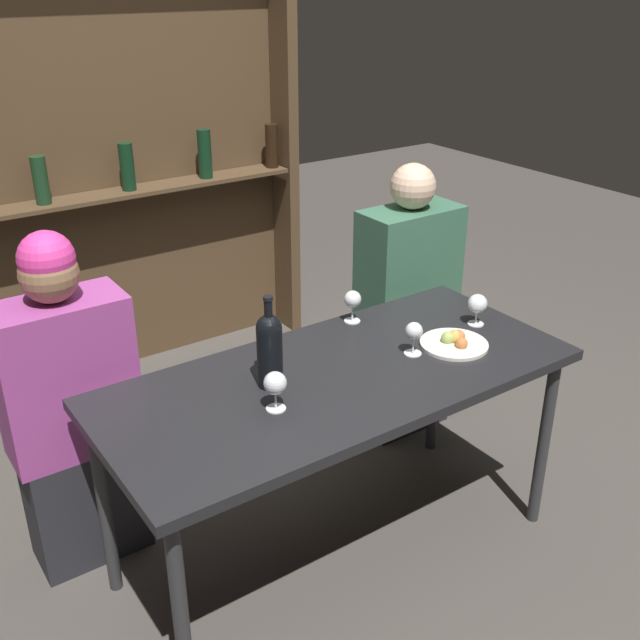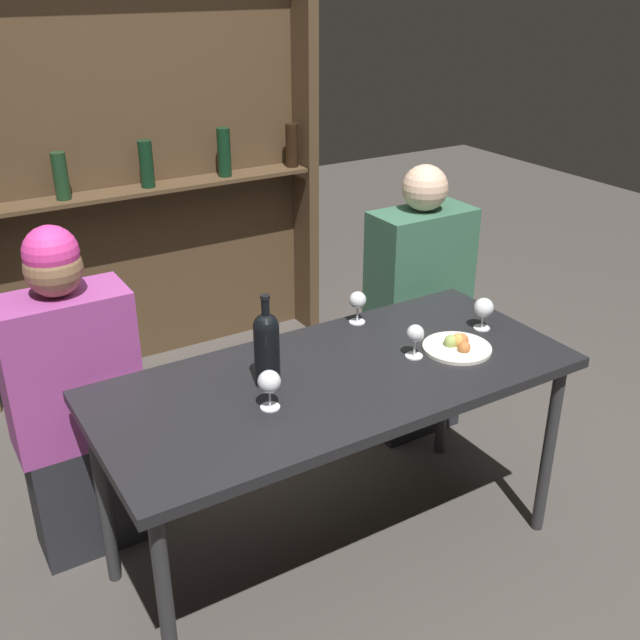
{
  "view_description": "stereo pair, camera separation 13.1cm",
  "coord_description": "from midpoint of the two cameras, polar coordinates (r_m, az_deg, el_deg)",
  "views": [
    {
      "loc": [
        -1.25,
        -1.7,
        1.93
      ],
      "look_at": [
        0.0,
        0.11,
        0.89
      ],
      "focal_mm": 42.0,
      "sensor_mm": 36.0,
      "label": 1
    },
    {
      "loc": [
        -1.14,
        -1.77,
        1.93
      ],
      "look_at": [
        0.0,
        0.11,
        0.89
      ],
      "focal_mm": 42.0,
      "sensor_mm": 36.0,
      "label": 2
    }
  ],
  "objects": [
    {
      "name": "dining_table",
      "position": [
        2.45,
        -0.13,
        -5.39
      ],
      "size": [
        1.57,
        0.7,
        0.74
      ],
      "color": "black",
      "rests_on": "ground_plane"
    },
    {
      "name": "seated_person_left",
      "position": [
        2.68,
        -19.71,
        -6.8
      ],
      "size": [
        0.43,
        0.22,
        1.22
      ],
      "color": "#26262B",
      "rests_on": "ground_plane"
    },
    {
      "name": "wine_bottle",
      "position": [
        2.3,
        -5.5,
        -2.09
      ],
      "size": [
        0.08,
        0.08,
        0.3
      ],
      "color": "black",
      "rests_on": "dining_table"
    },
    {
      "name": "ground_plane",
      "position": [
        2.86,
        -0.12,
        -17.16
      ],
      "size": [
        10.0,
        10.0,
        0.0
      ],
      "primitive_type": "plane",
      "color": "#47423D"
    },
    {
      "name": "wine_glass_3",
      "position": [
        2.73,
        1.13,
        1.49
      ],
      "size": [
        0.06,
        0.06,
        0.12
      ],
      "color": "silver",
      "rests_on": "dining_table"
    },
    {
      "name": "wine_glass_0",
      "position": [
        2.2,
        -5.15,
        -4.93
      ],
      "size": [
        0.07,
        0.07,
        0.12
      ],
      "color": "silver",
      "rests_on": "dining_table"
    },
    {
      "name": "seated_person_right",
      "position": [
        3.28,
        5.45,
        0.64
      ],
      "size": [
        0.43,
        0.22,
        1.22
      ],
      "color": "#26262B",
      "rests_on": "ground_plane"
    },
    {
      "name": "wine_rack_wall",
      "position": [
        3.78,
        -16.06,
        13.18
      ],
      "size": [
        1.84,
        0.21,
        2.39
      ],
      "color": "#4C3823",
      "rests_on": "ground_plane"
    },
    {
      "name": "wine_glass_2",
      "position": [
        2.52,
        5.69,
        -0.97
      ],
      "size": [
        0.06,
        0.06,
        0.12
      ],
      "color": "silver",
      "rests_on": "dining_table"
    },
    {
      "name": "food_plate_0",
      "position": [
        2.62,
        8.81,
        -1.67
      ],
      "size": [
        0.24,
        0.24,
        0.05
      ],
      "color": "silver",
      "rests_on": "dining_table"
    },
    {
      "name": "wine_glass_1",
      "position": [
        2.76,
        10.58,
        1.15
      ],
      "size": [
        0.07,
        0.07,
        0.12
      ],
      "color": "silver",
      "rests_on": "dining_table"
    }
  ]
}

